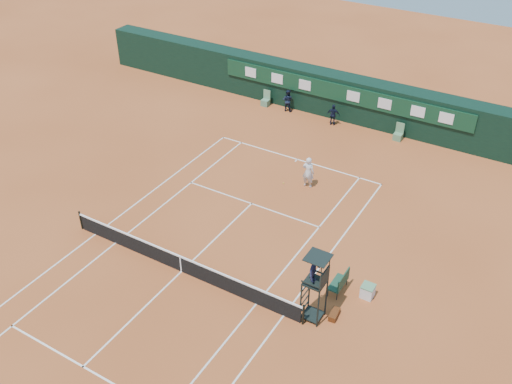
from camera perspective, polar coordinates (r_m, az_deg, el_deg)
ground at (r=27.38m, az=-7.45°, el=-7.88°), size 90.00×90.00×0.00m
court_lines at (r=27.37m, az=-7.45°, el=-7.88°), size 11.05×23.85×0.01m
tennis_net at (r=27.04m, az=-7.53°, el=-7.09°), size 12.90×0.10×1.10m
back_wall at (r=40.32m, az=8.78°, el=9.42°), size 40.00×1.65×3.00m
linesman_chair_left at (r=41.94m, az=0.97°, el=9.05°), size 0.55×0.50×1.15m
linesman_chair_right at (r=38.52m, az=14.03°, el=5.52°), size 0.55×0.50×1.15m
umpire_chair at (r=23.49m, az=5.95°, el=-8.21°), size 0.96×0.95×3.42m
player_bench at (r=26.04m, az=8.44°, el=-8.87°), size 0.56×1.20×1.10m
tennis_bag at (r=25.23m, az=7.83°, el=-12.03°), size 0.39×0.76×0.27m
cooler at (r=26.21m, az=11.10°, el=-9.69°), size 0.57×0.57×0.65m
tennis_ball at (r=33.09m, az=2.78°, el=0.89°), size 0.07×0.07×0.07m
player at (r=32.46m, az=5.25°, el=1.98°), size 0.73×0.51×1.92m
ball_kid_left at (r=41.03m, az=3.18°, el=9.13°), size 0.83×0.67×1.60m
ball_kid_right at (r=39.38m, az=7.73°, el=7.65°), size 0.94×0.57×1.50m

